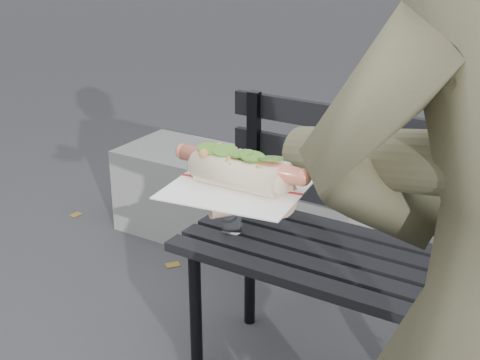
{
  "coord_description": "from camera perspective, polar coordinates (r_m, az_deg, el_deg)",
  "views": [
    {
      "loc": [
        0.43,
        -0.72,
        1.43
      ],
      "look_at": [
        -0.04,
        0.04,
        1.07
      ],
      "focal_mm": 50.0,
      "sensor_mm": 36.0,
      "label": 1
    }
  ],
  "objects": [
    {
      "name": "park_bench",
      "position": [
        2.0,
        15.72,
        -5.94
      ],
      "size": [
        1.5,
        0.44,
        0.88
      ],
      "color": "black",
      "rests_on": "ground"
    },
    {
      "name": "concrete_block",
      "position": [
        3.03,
        0.11,
        -2.03
      ],
      "size": [
        1.2,
        0.4,
        0.4
      ],
      "primitive_type": "cube",
      "color": "slate",
      "rests_on": "ground"
    },
    {
      "name": "held_hotdog",
      "position": [
        0.94,
        12.14,
        0.99
      ],
      "size": [
        0.62,
        0.32,
        0.2
      ],
      "color": "#4E4A34"
    }
  ]
}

